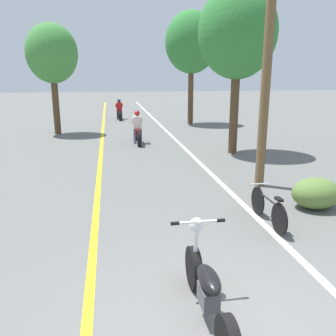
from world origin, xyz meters
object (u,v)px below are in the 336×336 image
utility_pole (269,39)px  roadside_tree_left (52,54)px  roadside_tree_right_near (238,33)px  bicycle_parked (268,208)px  motorcycle_foreground (207,289)px  motorcycle_rider_far (119,112)px  roadside_tree_right_far (191,43)px  motorcycle_rider_lead (138,131)px

utility_pole → roadside_tree_left: (-6.56, 9.86, 0.09)m
utility_pole → roadside_tree_right_near: size_ratio=1.22×
utility_pole → bicycle_parked: size_ratio=4.55×
roadside_tree_left → motorcycle_foreground: roadside_tree_left is taller
motorcycle_rider_far → utility_pole: bearing=-78.0°
roadside_tree_right_far → motorcycle_foreground: bearing=-102.2°
bicycle_parked → utility_pole: bearing=70.2°
roadside_tree_right_near → roadside_tree_left: roadside_tree_right_near is taller
roadside_tree_right_far → bicycle_parked: 15.63m
roadside_tree_left → motorcycle_rider_lead: roadside_tree_left is taller
motorcycle_foreground → motorcycle_rider_lead: size_ratio=1.03×
roadside_tree_left → motorcycle_rider_far: size_ratio=2.66×
roadside_tree_left → roadside_tree_right_far: bearing=19.1°
roadside_tree_right_near → motorcycle_rider_far: 12.54m
roadside_tree_right_near → motorcycle_foreground: roadside_tree_right_near is taller
roadside_tree_right_far → roadside_tree_left: roadside_tree_right_far is taller
roadside_tree_right_near → roadside_tree_right_far: roadside_tree_right_far is taller
motorcycle_rider_lead → bicycle_parked: (1.88, -9.12, -0.20)m
utility_pole → motorcycle_foreground: bearing=-119.5°
roadside_tree_right_near → roadside_tree_left: size_ratio=1.13×
motorcycle_rider_lead → roadside_tree_right_far: bearing=57.5°
roadside_tree_left → bicycle_parked: roadside_tree_left is taller
bicycle_parked → motorcycle_foreground: bearing=-127.2°
motorcycle_rider_far → bicycle_parked: (2.39, -17.84, -0.19)m
roadside_tree_right_near → motorcycle_rider_far: roadside_tree_right_near is taller
bicycle_parked → motorcycle_rider_far: bearing=97.6°
motorcycle_foreground → bicycle_parked: size_ratio=1.30×
motorcycle_foreground → utility_pole: bearing=60.5°
roadside_tree_right_far → motorcycle_foreground: roadside_tree_right_far is taller
roadside_tree_right_near → bicycle_parked: (-1.56, -6.57, -4.01)m
motorcycle_foreground → bicycle_parked: 3.28m
roadside_tree_left → bicycle_parked: bearing=-65.3°
utility_pole → roadside_tree_right_near: (0.68, 4.11, 0.57)m
utility_pole → bicycle_parked: bearing=-109.8°
roadside_tree_left → motorcycle_foreground: 15.76m
roadside_tree_right_far → motorcycle_rider_lead: (-3.68, -5.78, -4.15)m
roadside_tree_right_near → roadside_tree_right_far: 8.34m
roadside_tree_right_near → roadside_tree_left: bearing=141.5°
motorcycle_rider_far → roadside_tree_right_near: bearing=-70.7°
roadside_tree_right_near → motorcycle_foreground: 10.60m
roadside_tree_left → bicycle_parked: (5.67, -12.32, -3.53)m
motorcycle_rider_lead → bicycle_parked: 9.31m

